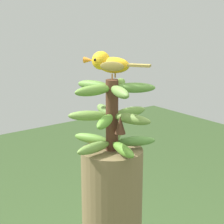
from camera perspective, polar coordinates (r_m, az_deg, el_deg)
The scene contains 2 objects.
banana_bunch at distance 1.26m, azimuth 0.04°, elevation -0.57°, with size 0.30×0.30×0.24m.
perched_bird at distance 1.26m, azimuth -0.56°, elevation 7.39°, with size 0.21×0.15×0.09m.
Camera 1 is at (-0.97, 0.73, 1.62)m, focal length 60.46 mm.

